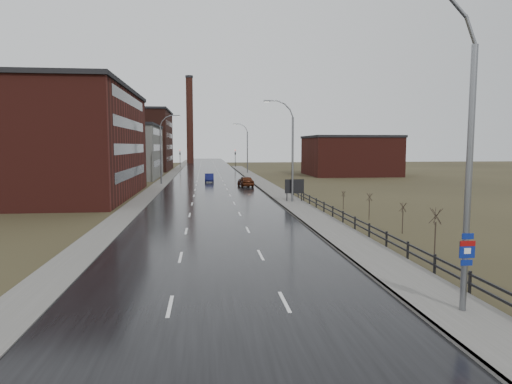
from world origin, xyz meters
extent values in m
plane|color=#2D2819|center=(0.00, 0.00, 0.00)|extent=(320.00, 320.00, 0.00)
cube|color=black|center=(0.00, 60.00, 0.03)|extent=(14.00, 300.00, 0.06)
cube|color=#595651|center=(8.60, 35.00, 0.09)|extent=(3.20, 180.00, 0.18)
cube|color=slate|center=(7.08, 35.00, 0.09)|extent=(0.16, 180.00, 0.18)
cube|color=#595651|center=(-8.20, 60.00, 0.06)|extent=(2.40, 260.00, 0.12)
cube|color=#471914|center=(-21.00, 45.00, 6.50)|extent=(22.00, 28.00, 13.00)
cube|color=black|center=(-21.00, 45.00, 13.25)|extent=(22.44, 28.56, 0.50)
cube|color=black|center=(-10.02, 45.00, 3.00)|extent=(0.06, 22.40, 1.20)
cube|color=black|center=(-10.02, 45.00, 6.00)|extent=(0.06, 22.40, 1.20)
cube|color=black|center=(-10.02, 45.00, 9.00)|extent=(0.06, 22.40, 1.20)
cube|color=black|center=(-10.02, 45.00, 12.00)|extent=(0.06, 22.40, 1.20)
cube|color=slate|center=(-18.00, 78.00, 5.00)|extent=(16.00, 20.00, 10.00)
cube|color=black|center=(-18.00, 78.00, 10.25)|extent=(16.32, 20.40, 0.50)
cube|color=black|center=(-10.02, 78.00, 3.00)|extent=(0.06, 16.00, 1.20)
cube|color=black|center=(-10.02, 78.00, 6.00)|extent=(0.06, 16.00, 1.20)
cube|color=black|center=(-10.02, 78.00, 9.00)|extent=(0.06, 16.00, 1.20)
cube|color=#331611|center=(-23.00, 108.00, 7.50)|extent=(26.00, 24.00, 15.00)
cube|color=black|center=(-23.00, 108.00, 15.25)|extent=(26.52, 24.48, 0.50)
cube|color=black|center=(-10.02, 108.00, 3.00)|extent=(0.06, 19.20, 1.20)
cube|color=black|center=(-10.02, 108.00, 6.00)|extent=(0.06, 19.20, 1.20)
cube|color=black|center=(-10.02, 108.00, 9.00)|extent=(0.06, 19.20, 1.20)
cube|color=black|center=(-10.02, 108.00, 12.00)|extent=(0.06, 19.20, 1.20)
cube|color=#471914|center=(30.30, 82.00, 4.00)|extent=(18.00, 16.00, 8.00)
cube|color=black|center=(30.30, 82.00, 8.25)|extent=(18.36, 16.32, 0.50)
cylinder|color=#331611|center=(-6.00, 150.00, 15.00)|extent=(2.40, 2.40, 30.00)
cylinder|color=black|center=(-6.00, 150.00, 30.30)|extent=(2.70, 2.70, 0.80)
cylinder|color=slate|center=(8.80, 2.00, 5.00)|extent=(0.24, 0.24, 10.00)
cylinder|color=slate|center=(8.61, 2.00, 10.46)|extent=(0.57, 0.14, 1.12)
cylinder|color=slate|center=(8.06, 2.00, 11.28)|extent=(0.91, 0.14, 0.91)
cube|color=navy|center=(8.80, 1.88, 3.05)|extent=(0.45, 0.04, 0.22)
cube|color=navy|center=(8.80, 1.88, 2.55)|extent=(0.60, 0.04, 0.65)
cube|color=maroon|center=(8.80, 1.87, 2.78)|extent=(0.60, 0.04, 0.20)
cube|color=navy|center=(8.80, 1.88, 2.05)|extent=(0.45, 0.04, 0.22)
cube|color=silver|center=(8.80, 1.86, 2.50)|extent=(0.26, 0.02, 0.22)
cylinder|color=slate|center=(8.80, 36.00, 4.75)|extent=(0.24, 0.24, 9.50)
cylinder|color=slate|center=(8.63, 36.00, 9.90)|extent=(0.51, 0.14, 0.98)
cylinder|color=slate|center=(8.16, 36.00, 10.62)|extent=(0.81, 0.14, 0.81)
cylinder|color=slate|center=(7.44, 36.00, 11.09)|extent=(0.98, 0.14, 0.51)
cylinder|color=slate|center=(6.60, 36.00, 11.26)|extent=(1.01, 0.14, 0.14)
cube|color=slate|center=(5.91, 36.00, 11.21)|extent=(0.70, 0.28, 0.18)
cube|color=silver|center=(5.91, 36.00, 11.11)|extent=(0.50, 0.20, 0.04)
cylinder|color=slate|center=(-8.00, 62.00, 4.75)|extent=(0.24, 0.24, 9.50)
cylinder|color=slate|center=(-7.83, 62.00, 9.90)|extent=(0.51, 0.14, 0.98)
cylinder|color=slate|center=(-7.36, 62.00, 10.62)|extent=(0.81, 0.14, 0.81)
cylinder|color=slate|center=(-6.64, 62.00, 11.09)|extent=(0.98, 0.14, 0.51)
cylinder|color=slate|center=(-5.80, 62.00, 11.26)|extent=(1.01, 0.14, 0.14)
cube|color=slate|center=(-5.11, 62.00, 11.21)|extent=(0.70, 0.28, 0.18)
cube|color=silver|center=(-5.11, 62.00, 11.11)|extent=(0.50, 0.20, 0.04)
cylinder|color=slate|center=(8.80, 90.00, 4.75)|extent=(0.24, 0.24, 9.50)
cylinder|color=slate|center=(8.63, 90.00, 9.90)|extent=(0.51, 0.14, 0.98)
cylinder|color=slate|center=(8.16, 90.00, 10.62)|extent=(0.81, 0.14, 0.81)
cylinder|color=slate|center=(7.44, 90.00, 11.09)|extent=(0.98, 0.14, 0.51)
cylinder|color=slate|center=(6.60, 90.00, 11.26)|extent=(1.01, 0.14, 0.14)
cube|color=slate|center=(5.91, 90.00, 11.21)|extent=(0.70, 0.28, 0.18)
cube|color=silver|center=(5.91, 90.00, 11.11)|extent=(0.50, 0.20, 0.04)
cube|color=black|center=(10.30, 4.00, 0.55)|extent=(0.10, 0.10, 1.10)
cube|color=black|center=(10.30, 7.00, 0.55)|extent=(0.10, 0.10, 1.10)
cube|color=black|center=(10.30, 10.00, 0.55)|extent=(0.10, 0.10, 1.10)
cube|color=black|center=(10.30, 13.00, 0.55)|extent=(0.10, 0.10, 1.10)
cube|color=black|center=(10.30, 16.00, 0.55)|extent=(0.10, 0.10, 1.10)
cube|color=black|center=(10.30, 19.00, 0.55)|extent=(0.10, 0.10, 1.10)
cube|color=black|center=(10.30, 22.00, 0.55)|extent=(0.10, 0.10, 1.10)
cube|color=black|center=(10.30, 25.00, 0.55)|extent=(0.10, 0.10, 1.10)
cube|color=black|center=(10.30, 28.00, 0.55)|extent=(0.10, 0.10, 1.10)
cube|color=black|center=(10.30, 31.00, 0.55)|extent=(0.10, 0.10, 1.10)
cube|color=black|center=(10.30, 34.00, 0.55)|extent=(0.10, 0.10, 1.10)
cube|color=black|center=(10.30, 37.00, 0.55)|extent=(0.10, 0.10, 1.10)
cube|color=black|center=(10.30, 40.00, 0.55)|extent=(0.10, 0.10, 1.10)
cube|color=black|center=(10.30, 43.00, 0.55)|extent=(0.10, 0.10, 1.10)
cube|color=black|center=(10.30, 18.50, 0.95)|extent=(0.08, 53.00, 0.10)
cube|color=black|center=(10.30, 18.50, 0.55)|extent=(0.08, 53.00, 0.10)
cylinder|color=#382D23|center=(11.69, 9.65, 1.11)|extent=(0.08, 0.08, 2.22)
cylinder|color=#382D23|center=(11.74, 9.65, 2.55)|extent=(0.04, 0.74, 0.87)
cylinder|color=#382D23|center=(11.70, 9.69, 2.55)|extent=(0.70, 0.27, 0.88)
cylinder|color=#382D23|center=(11.64, 9.68, 2.55)|extent=(0.42, 0.63, 0.89)
cylinder|color=#382D23|center=(11.64, 9.62, 2.55)|extent=(0.42, 0.63, 0.89)
cylinder|color=#382D23|center=(11.70, 9.60, 2.55)|extent=(0.70, 0.27, 0.88)
cylinder|color=#382D23|center=(13.40, 17.59, 0.84)|extent=(0.08, 0.08, 1.68)
cylinder|color=#382D23|center=(13.45, 17.59, 1.94)|extent=(0.04, 0.57, 0.67)
cylinder|color=#382D23|center=(13.41, 17.64, 1.94)|extent=(0.54, 0.22, 0.68)
cylinder|color=#382D23|center=(13.36, 17.62, 1.94)|extent=(0.33, 0.48, 0.68)
cylinder|color=#382D23|center=(13.36, 17.57, 1.94)|extent=(0.33, 0.48, 0.68)
cylinder|color=#382D23|center=(13.41, 17.55, 1.94)|extent=(0.54, 0.22, 0.68)
cylinder|color=#382D23|center=(13.20, 23.87, 0.86)|extent=(0.08, 0.08, 1.72)
cylinder|color=#382D23|center=(13.25, 23.87, 1.97)|extent=(0.04, 0.58, 0.68)
cylinder|color=#382D23|center=(13.22, 23.91, 1.97)|extent=(0.55, 0.22, 0.69)
cylinder|color=#382D23|center=(13.16, 23.90, 1.97)|extent=(0.33, 0.49, 0.70)
cylinder|color=#382D23|center=(13.16, 23.84, 1.97)|extent=(0.33, 0.49, 0.70)
cylinder|color=#382D23|center=(13.22, 23.82, 1.97)|extent=(0.55, 0.22, 0.69)
cylinder|color=#382D23|center=(12.91, 30.36, 0.69)|extent=(0.08, 0.08, 1.37)
cylinder|color=#382D23|center=(12.96, 30.36, 1.58)|extent=(0.04, 0.47, 0.55)
cylinder|color=#382D23|center=(12.93, 30.40, 1.58)|extent=(0.45, 0.18, 0.56)
cylinder|color=#382D23|center=(12.87, 30.39, 1.58)|extent=(0.27, 0.40, 0.56)
cylinder|color=#382D23|center=(12.87, 30.33, 1.58)|extent=(0.27, 0.40, 0.56)
cylinder|color=#382D23|center=(12.93, 30.31, 1.58)|extent=(0.45, 0.18, 0.56)
cube|color=black|center=(8.27, 36.44, 0.90)|extent=(0.10, 0.10, 1.80)
cube|color=black|center=(9.93, 36.44, 0.90)|extent=(0.10, 0.10, 1.80)
cube|color=silver|center=(9.10, 36.39, 1.84)|extent=(2.07, 0.08, 1.48)
cube|color=black|center=(9.10, 36.34, 1.84)|extent=(2.17, 0.04, 1.58)
cylinder|color=black|center=(-8.00, 120.00, 2.60)|extent=(0.16, 0.16, 5.20)
imported|color=black|center=(-8.00, 120.00, 4.75)|extent=(0.58, 2.73, 1.10)
sphere|color=#FF190C|center=(-8.00, 119.85, 5.05)|extent=(0.18, 0.18, 0.18)
cylinder|color=black|center=(8.00, 120.00, 2.60)|extent=(0.16, 0.16, 5.20)
imported|color=black|center=(8.00, 120.00, 4.75)|extent=(0.58, 2.73, 1.10)
sphere|color=#FF190C|center=(8.00, 119.85, 5.05)|extent=(0.18, 0.18, 0.18)
imported|color=#0D1145|center=(-0.12, 66.44, 0.72)|extent=(1.57, 4.41, 1.45)
imported|color=#461B0B|center=(5.41, 56.49, 0.83)|extent=(2.50, 5.04, 1.65)
camera|label=1|loc=(-0.86, -13.76, 6.40)|focal=32.00mm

